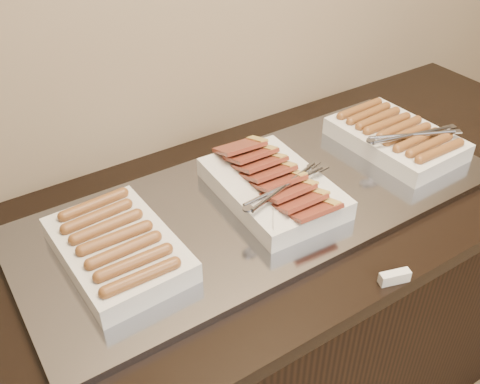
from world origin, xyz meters
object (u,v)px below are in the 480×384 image
object	(u,v)px
counter	(265,321)
dish_right	(397,137)
warming_tray	(264,202)
dish_center	(273,186)
dish_left	(117,247)

from	to	relation	value
counter	dish_right	bearing A→B (deg)	-0.56
warming_tray	dish_center	xyz separation A→B (m)	(0.02, -0.00, 0.04)
counter	dish_left	distance (m)	0.64
warming_tray	dish_left	distance (m)	0.38
counter	warming_tray	distance (m)	0.46
dish_right	dish_center	bearing A→B (deg)	178.12
counter	dish_right	xyz separation A→B (m)	(0.43, -0.00, 0.50)
dish_left	dish_center	world-z (taller)	dish_center
dish_center	counter	bearing A→B (deg)	134.07
warming_tray	dish_left	xyz separation A→B (m)	(-0.38, 0.00, 0.04)
dish_left	warming_tray	bearing A→B (deg)	-2.27
warming_tray	dish_right	world-z (taller)	dish_right
warming_tray	dish_left	size ratio (longest dim) A/B	3.59
dish_right	warming_tray	bearing A→B (deg)	177.60
dish_center	dish_right	world-z (taller)	dish_center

